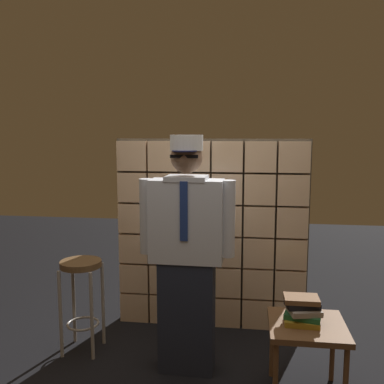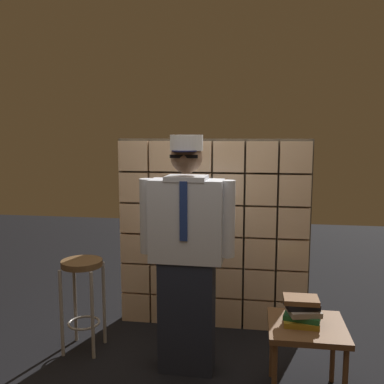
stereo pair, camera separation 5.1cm
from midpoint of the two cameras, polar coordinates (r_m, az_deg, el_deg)
name	(u,v)px [view 2 (the right image)]	position (r m, az deg, el deg)	size (l,w,h in m)	color
glass_block_wall	(212,235)	(4.02, 3.07, -5.80)	(1.80, 0.10, 1.80)	#E0B78C
standing_person	(187,251)	(3.24, -0.26, -7.92)	(0.72, 0.31, 1.81)	#1E2333
bar_stool	(83,283)	(3.76, -14.01, -11.75)	(0.34, 0.34, 0.78)	brown
side_table	(307,334)	(3.19, 15.49, -17.80)	(0.52, 0.52, 0.53)	brown
book_stack	(302,311)	(3.12, 14.93, -15.11)	(0.27, 0.22, 0.19)	olive
coffee_mug	(296,315)	(3.16, 14.17, -15.66)	(0.13, 0.08, 0.09)	silver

